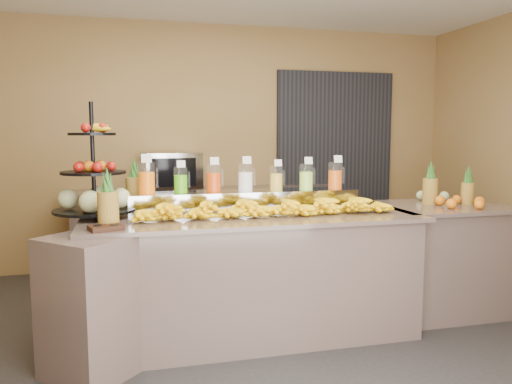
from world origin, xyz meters
name	(u,v)px	position (x,y,z in m)	size (l,w,h in m)	color
ground	(262,348)	(0.00, 0.00, 0.00)	(6.00, 6.00, 0.00)	black
room_envelope	(260,94)	(0.19, 0.79, 1.88)	(6.04, 5.02, 2.82)	olive
buffet_counter	(239,277)	(-0.12, 0.26, 0.47)	(2.75, 1.25, 0.93)	#866B61
right_counter	(438,257)	(1.70, 0.40, 0.47)	(1.08, 0.88, 0.93)	#866B61
back_ledge	(211,228)	(0.00, 2.25, 0.47)	(3.10, 0.55, 0.93)	#866B61
pitcher_tray	(245,200)	(0.01, 0.58, 1.01)	(1.85, 0.30, 0.15)	gray
juice_pitcher_orange_a	(147,180)	(-0.77, 0.58, 1.19)	(0.13, 0.14, 0.32)	silver
juice_pitcher_green	(181,181)	(-0.51, 0.58, 1.17)	(0.11, 0.11, 0.26)	silver
juice_pitcher_orange_b	(214,180)	(-0.25, 0.58, 1.18)	(0.12, 0.12, 0.29)	silver
juice_pitcher_milk	(245,179)	(0.01, 0.58, 1.18)	(0.12, 0.13, 0.29)	silver
juice_pitcher_lemon	(276,179)	(0.27, 0.58, 1.17)	(0.11, 0.11, 0.26)	silver
juice_pitcher_lime	(306,178)	(0.53, 0.58, 1.17)	(0.12, 0.12, 0.28)	silver
juice_pitcher_orange_c	(335,177)	(0.79, 0.58, 1.18)	(0.12, 0.12, 0.29)	silver
banana_heap	(265,206)	(0.08, 0.23, 1.00)	(2.03, 0.18, 0.17)	yellow
fruit_stand	(99,188)	(-1.11, 0.49, 1.15)	(0.76, 0.76, 0.84)	black
condiment_caddy	(106,228)	(-1.05, -0.08, 0.95)	(0.20, 0.15, 0.03)	black
pineapple_left_a	(108,205)	(-1.03, 0.05, 1.07)	(0.14, 0.14, 0.39)	brown
pineapple_left_b	(135,190)	(-0.85, 0.75, 1.09)	(0.14, 0.14, 0.43)	brown
right_fruit_pile	(453,197)	(1.79, 0.35, 1.00)	(0.42, 0.41, 0.22)	brown
oven_warmer	(172,171)	(-0.44, 2.25, 1.13)	(0.61, 0.43, 0.41)	gray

